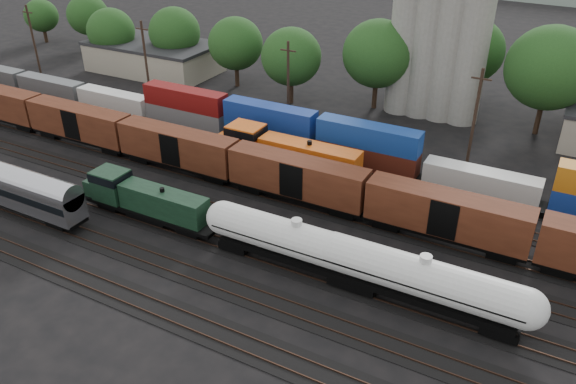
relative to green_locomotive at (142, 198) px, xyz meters
The scene contains 12 objects.
ground 15.00m from the green_locomotive, 19.74° to the left, with size 600.00×600.00×0.00m, color black.
tracks 14.99m from the green_locomotive, 19.74° to the left, with size 180.00×33.20×0.20m.
green_locomotive is the anchor object (origin of this frame).
tank_car_a 17.21m from the green_locomotive, ahead, with size 18.12×3.24×4.75m.
tank_car_b 28.27m from the green_locomotive, ahead, with size 18.38×3.29×4.82m.
orange_locomotive 16.86m from the green_locomotive, 62.84° to the left, with size 19.53×3.26×4.88m.
boxcar_string 29.31m from the green_locomotive, 19.96° to the left, with size 169.00×2.90×4.20m.
container_wall 20.23m from the green_locomotive, 81.41° to the left, with size 160.79×2.60×5.80m.
grain_silo 45.34m from the green_locomotive, 67.22° to the left, with size 13.40×5.00×29.00m.
industrial_sheds 45.20m from the green_locomotive, 62.94° to the left, with size 119.38×17.26×5.10m.
tree_band 50.03m from the green_locomotive, 59.40° to the left, with size 164.65×22.03×14.43m.
utility_poles 30.62m from the green_locomotive, 62.70° to the left, with size 122.20×0.36×12.00m.
Camera 1 is at (21.39, -40.35, 30.25)m, focal length 35.00 mm.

